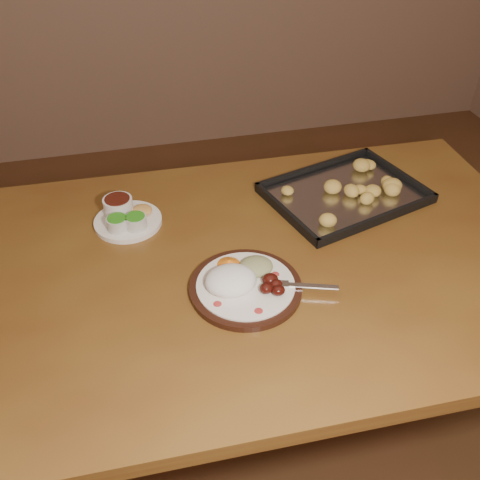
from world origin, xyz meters
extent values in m
plane|color=brown|center=(0.00, 0.00, 0.00)|extent=(4.00, 4.00, 0.00)
cube|color=brown|center=(-0.04, 0.01, 0.73)|extent=(1.52, 0.93, 0.04)
cylinder|color=#4F2917|center=(-0.72, 0.40, 0.35)|extent=(0.07, 0.07, 0.71)
cylinder|color=#4F2917|center=(0.64, 0.38, 0.35)|extent=(0.07, 0.07, 0.71)
cylinder|color=black|center=(-0.07, -0.08, 0.76)|extent=(0.25, 0.25, 0.01)
cylinder|color=white|center=(-0.07, -0.08, 0.77)|extent=(0.22, 0.22, 0.01)
ellipsoid|color=#B02A2A|center=(-0.14, -0.13, 0.77)|extent=(0.02, 0.02, 0.00)
ellipsoid|color=#B02A2A|center=(-0.06, -0.17, 0.77)|extent=(0.02, 0.02, 0.00)
ellipsoid|color=#B02A2A|center=(0.00, -0.07, 0.77)|extent=(0.02, 0.02, 0.00)
ellipsoid|color=#B02A2A|center=(-0.14, -0.04, 0.77)|extent=(0.02, 0.02, 0.00)
ellipsoid|color=white|center=(-0.10, -0.08, 0.78)|extent=(0.14, 0.13, 0.05)
ellipsoid|color=#4B110A|center=(-0.03, -0.12, 0.78)|extent=(0.03, 0.03, 0.02)
ellipsoid|color=#4B110A|center=(-0.01, -0.11, 0.78)|extent=(0.03, 0.03, 0.02)
ellipsoid|color=#4B110A|center=(-0.02, -0.10, 0.78)|extent=(0.03, 0.03, 0.02)
ellipsoid|color=#4B110A|center=(-0.01, -0.13, 0.78)|extent=(0.03, 0.03, 0.02)
ellipsoid|color=tan|center=(-0.03, -0.04, 0.78)|extent=(0.09, 0.09, 0.03)
cone|color=orange|center=(-0.09, -0.01, 0.78)|extent=(0.06, 0.06, 0.02)
cube|color=white|center=(0.07, -0.12, 0.77)|extent=(0.12, 0.05, 0.00)
cube|color=white|center=(0.01, -0.10, 0.77)|extent=(0.04, 0.03, 0.00)
cylinder|color=white|center=(-0.02, -0.11, 0.77)|extent=(0.03, 0.01, 0.00)
cylinder|color=white|center=(-0.01, -0.10, 0.77)|extent=(0.03, 0.01, 0.00)
cylinder|color=white|center=(-0.01, -0.09, 0.77)|extent=(0.03, 0.01, 0.00)
cylinder|color=white|center=(-0.01, -0.09, 0.77)|extent=(0.03, 0.01, 0.00)
cylinder|color=white|center=(-0.30, 0.22, 0.76)|extent=(0.17, 0.17, 0.01)
cylinder|color=beige|center=(-0.33, 0.19, 0.78)|extent=(0.05, 0.05, 0.03)
cylinder|color=#308E1C|center=(-0.33, 0.19, 0.79)|extent=(0.05, 0.05, 0.00)
cylinder|color=beige|center=(-0.28, 0.18, 0.78)|extent=(0.05, 0.05, 0.03)
cylinder|color=#308E1C|center=(-0.28, 0.18, 0.79)|extent=(0.05, 0.05, 0.00)
cylinder|color=white|center=(-0.32, 0.26, 0.78)|extent=(0.07, 0.07, 0.04)
cylinder|color=#3D120B|center=(-0.32, 0.26, 0.81)|extent=(0.06, 0.06, 0.00)
ellipsoid|color=#EFA954|center=(-0.26, 0.24, 0.77)|extent=(0.05, 0.05, 0.02)
cube|color=black|center=(0.28, 0.21, 0.75)|extent=(0.46, 0.39, 0.01)
cube|color=black|center=(0.24, 0.34, 0.77)|extent=(0.38, 0.12, 0.02)
cube|color=black|center=(0.32, 0.07, 0.77)|extent=(0.38, 0.12, 0.02)
cube|color=black|center=(0.47, 0.26, 0.77)|extent=(0.09, 0.28, 0.02)
cube|color=black|center=(0.10, 0.15, 0.77)|extent=(0.09, 0.28, 0.02)
cube|color=silver|center=(0.28, 0.21, 0.76)|extent=(0.43, 0.36, 0.00)
ellipsoid|color=#DFBA4E|center=(0.33, 0.22, 0.78)|extent=(0.04, 0.04, 0.03)
ellipsoid|color=#DFBA4E|center=(0.36, 0.26, 0.78)|extent=(0.06, 0.06, 0.03)
ellipsoid|color=#DFBA4E|center=(0.30, 0.29, 0.78)|extent=(0.06, 0.06, 0.03)
ellipsoid|color=#DFBA4E|center=(0.28, 0.26, 0.78)|extent=(0.05, 0.05, 0.03)
ellipsoid|color=#DFBA4E|center=(0.23, 0.27, 0.78)|extent=(0.05, 0.06, 0.03)
ellipsoid|color=#DFBA4E|center=(0.24, 0.22, 0.78)|extent=(0.06, 0.06, 0.03)
ellipsoid|color=#DFBA4E|center=(0.18, 0.19, 0.78)|extent=(0.05, 0.05, 0.03)
ellipsoid|color=#DFBA4E|center=(0.22, 0.17, 0.78)|extent=(0.05, 0.05, 0.03)
ellipsoid|color=#DFBA4E|center=(0.20, 0.15, 0.78)|extent=(0.06, 0.06, 0.03)
ellipsoid|color=#DFBA4E|center=(0.27, 0.13, 0.78)|extent=(0.05, 0.06, 0.03)
ellipsoid|color=#DFBA4E|center=(0.30, 0.18, 0.78)|extent=(0.05, 0.05, 0.03)
ellipsoid|color=#DFBA4E|center=(0.35, 0.18, 0.78)|extent=(0.06, 0.06, 0.03)
ellipsoid|color=#DFBA4E|center=(0.35, 0.19, 0.78)|extent=(0.06, 0.06, 0.03)
camera|label=1|loc=(-0.27, -0.91, 1.57)|focal=40.00mm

